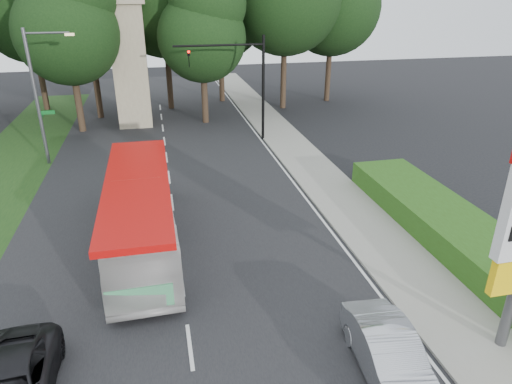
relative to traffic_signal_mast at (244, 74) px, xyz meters
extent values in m
cube|color=black|center=(-5.68, -12.00, -4.66)|extent=(14.00, 80.00, 0.02)
cube|color=gray|center=(2.82, -12.00, -4.61)|extent=(3.00, 80.00, 0.12)
cube|color=#274C14|center=(5.82, -16.00, -4.07)|extent=(3.00, 14.00, 1.20)
cylinder|color=#59595E|center=(3.52, -22.00, -3.07)|extent=(0.32, 0.32, 3.20)
cylinder|color=black|center=(1.32, 0.00, -1.07)|extent=(0.20, 0.20, 7.20)
cylinder|color=black|center=(-1.68, 0.00, 1.93)|extent=(6.00, 0.14, 0.14)
imported|color=black|center=(-3.68, 0.00, 1.68)|extent=(0.18, 0.22, 1.10)
sphere|color=#FF0C05|center=(-3.68, -0.15, 1.58)|extent=(0.18, 0.18, 0.18)
cylinder|color=#59595E|center=(-12.88, -2.00, -0.67)|extent=(0.20, 0.20, 8.00)
cylinder|color=#59595E|center=(-11.68, -2.00, 3.03)|extent=(2.40, 0.12, 0.12)
cube|color=#FFE599|center=(-10.48, -2.00, 2.93)|extent=(0.50, 0.22, 0.14)
cube|color=#0C591E|center=(-12.43, -2.00, -1.47)|extent=(0.85, 0.04, 0.22)
cube|color=#0C591E|center=(-12.88, -1.55, -1.77)|extent=(0.04, 0.85, 0.22)
cube|color=gray|center=(-7.68, 6.00, -0.17)|extent=(2.50, 2.50, 9.00)
cylinder|color=#2D2116|center=(-15.68, 13.00, -1.97)|extent=(0.50, 0.50, 5.40)
sphere|color=black|center=(-15.68, 13.00, 3.58)|extent=(8.40, 8.40, 8.40)
cylinder|color=#2D2116|center=(-10.68, 9.00, -1.43)|extent=(0.50, 0.50, 6.48)
cylinder|color=#2D2116|center=(-4.68, 11.00, -1.70)|extent=(0.50, 0.50, 5.94)
sphere|color=black|center=(-4.68, 11.00, 4.40)|extent=(9.24, 9.24, 9.24)
cylinder|color=#2D2116|center=(0.32, 13.00, -2.06)|extent=(0.50, 0.50, 5.22)
sphere|color=black|center=(0.32, 13.00, 3.30)|extent=(8.12, 8.12, 8.12)
cylinder|color=#2D2116|center=(5.32, 9.00, -1.61)|extent=(0.50, 0.50, 6.12)
cylinder|color=#2D2116|center=(10.32, 11.00, -1.88)|extent=(0.50, 0.50, 5.58)
sphere|color=black|center=(10.32, 11.00, 3.85)|extent=(8.68, 8.68, 8.68)
cylinder|color=#2D2116|center=(-11.68, 5.00, -2.33)|extent=(0.50, 0.50, 4.68)
sphere|color=black|center=(-11.68, 5.00, 2.48)|extent=(7.28, 7.28, 7.28)
cylinder|color=#2D2116|center=(-2.18, 5.50, -2.51)|extent=(0.50, 0.50, 4.32)
sphere|color=black|center=(-2.18, 5.50, 1.93)|extent=(6.72, 6.72, 6.72)
sphere|color=black|center=(-2.18, 5.50, 4.33)|extent=(5.76, 5.76, 5.76)
imported|color=silver|center=(-7.07, -13.48, -3.20)|extent=(2.77, 10.64, 2.94)
imported|color=#AFB1B7|center=(-0.37, -22.27, -3.97)|extent=(1.79, 4.35, 1.40)
camera|label=1|loc=(-6.04, -30.90, 5.24)|focal=32.00mm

